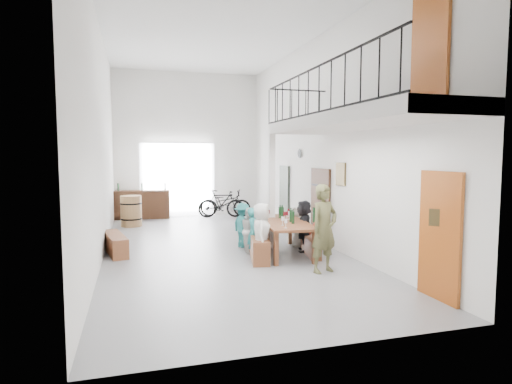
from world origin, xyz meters
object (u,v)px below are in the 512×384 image
object	(u,v)px
tasting_table	(284,225)
host_standing	(324,229)
side_bench	(115,244)
bicycle_near	(225,203)
bench_inner	(258,244)
oak_barrel	(131,211)
serving_counter	(142,205)

from	to	relation	value
tasting_table	host_standing	bearing A→B (deg)	-76.10
tasting_table	side_bench	world-z (taller)	tasting_table
tasting_table	bicycle_near	world-z (taller)	bicycle_near
bench_inner	tasting_table	bearing A→B (deg)	5.74
side_bench	host_standing	size ratio (longest dim) A/B	0.92
oak_barrel	bicycle_near	world-z (taller)	bicycle_near
side_bench	bicycle_near	size ratio (longest dim) A/B	0.84
bench_inner	side_bench	bearing A→B (deg)	172.90
side_bench	serving_counter	distance (m)	5.70
serving_counter	host_standing	world-z (taller)	host_standing
side_bench	bench_inner	bearing A→B (deg)	-18.77
oak_barrel	bench_inner	bearing A→B (deg)	-60.27
oak_barrel	host_standing	xyz separation A→B (m)	(3.75, -6.84, 0.38)
bench_inner	serving_counter	world-z (taller)	serving_counter
side_bench	serving_counter	xyz separation A→B (m)	(0.75, 5.64, 0.29)
bicycle_near	bench_inner	bearing A→B (deg)	-164.60
bench_inner	side_bench	size ratio (longest dim) A/B	1.40
tasting_table	serving_counter	xyz separation A→B (m)	(-3.12, 6.81, -0.18)
side_bench	tasting_table	bearing A→B (deg)	-16.77
host_standing	side_bench	bearing A→B (deg)	125.32
side_bench	bicycle_near	world-z (taller)	bicycle_near
bench_inner	oak_barrel	distance (m)	5.82
oak_barrel	bicycle_near	size ratio (longest dim) A/B	0.52
bench_inner	bicycle_near	distance (m)	6.46
side_bench	oak_barrel	world-z (taller)	oak_barrel
serving_counter	bicycle_near	xyz separation A→B (m)	(3.07, -0.31, -0.01)
tasting_table	serving_counter	world-z (taller)	serving_counter
host_standing	bicycle_near	bearing A→B (deg)	72.48
host_standing	serving_counter	bearing A→B (deg)	91.97
tasting_table	oak_barrel	bearing A→B (deg)	130.62
tasting_table	side_bench	xyz separation A→B (m)	(-3.87, 1.17, -0.48)
side_bench	serving_counter	size ratio (longest dim) A/B	0.83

